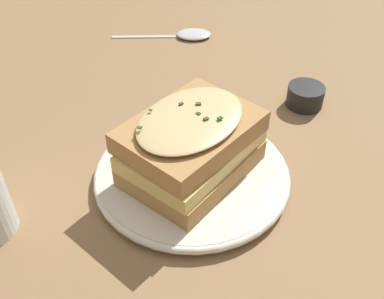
{
  "coord_description": "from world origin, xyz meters",
  "views": [
    {
      "loc": [
        -0.38,
        0.05,
        0.38
      ],
      "look_at": [
        0.01,
        0.03,
        0.05
      ],
      "focal_mm": 42.0,
      "sensor_mm": 36.0,
      "label": 1
    }
  ],
  "objects_px": {
    "spoon": "(188,34)",
    "condiment_pot": "(305,96)",
    "sandwich": "(191,145)",
    "dinner_plate": "(192,175)"
  },
  "relations": [
    {
      "from": "spoon",
      "to": "condiment_pot",
      "type": "bearing_deg",
      "value": 37.1
    },
    {
      "from": "sandwich",
      "to": "condiment_pot",
      "type": "height_order",
      "value": "sandwich"
    },
    {
      "from": "sandwich",
      "to": "condiment_pot",
      "type": "distance_m",
      "value": 0.23
    },
    {
      "from": "dinner_plate",
      "to": "condiment_pot",
      "type": "bearing_deg",
      "value": -49.52
    },
    {
      "from": "dinner_plate",
      "to": "spoon",
      "type": "xyz_separation_m",
      "value": [
        0.37,
        -0.01,
        -0.0
      ]
    },
    {
      "from": "sandwich",
      "to": "condiment_pot",
      "type": "bearing_deg",
      "value": -49.83
    },
    {
      "from": "dinner_plate",
      "to": "condiment_pot",
      "type": "relative_size",
      "value": 4.39
    },
    {
      "from": "spoon",
      "to": "condiment_pot",
      "type": "relative_size",
      "value": 3.44
    },
    {
      "from": "condiment_pot",
      "to": "spoon",
      "type": "bearing_deg",
      "value": 35.07
    },
    {
      "from": "condiment_pot",
      "to": "dinner_plate",
      "type": "bearing_deg",
      "value": 130.48
    }
  ]
}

